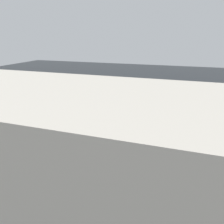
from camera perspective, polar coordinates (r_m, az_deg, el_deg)
ground_plane at (r=14.30m, az=6.17°, el=-3.03°), size 60.00×60.00×0.00m
kerb_strip at (r=10.65m, az=0.95°, el=-11.17°), size 24.00×3.20×0.04m
moving_hatchback at (r=14.41m, az=12.49°, el=1.14°), size 4.25×3.06×2.06m
fire_hydrant at (r=12.88m, az=-11.59°, el=-4.01°), size 0.42×0.31×0.80m
pedestrian at (r=13.26m, az=-14.82°, el=-1.00°), size 0.30×0.56×1.62m
metal_railing at (r=9.33m, az=-3.72°, el=-10.98°), size 8.88×0.04×1.05m
sign_post at (r=11.67m, az=-14.53°, el=-0.54°), size 0.07×0.44×2.40m
puddle_patch at (r=14.49m, az=10.22°, el=-2.91°), size 3.82×3.82×0.01m
building_block at (r=4.55m, az=-17.70°, el=-24.16°), size 13.88×2.40×4.74m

